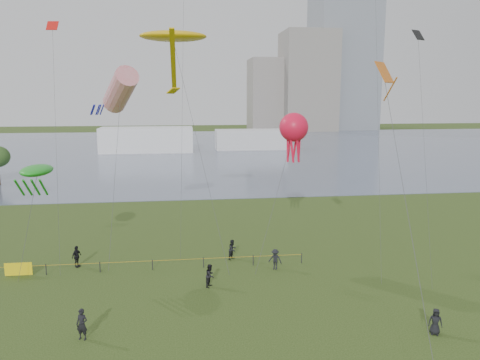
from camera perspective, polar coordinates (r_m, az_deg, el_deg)
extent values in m
cube|color=slate|center=(120.90, -5.39, 3.79)|extent=(400.00, 120.00, 0.08)
cube|color=gray|center=(188.86, 8.24, 11.79)|extent=(20.00, 20.00, 38.00)
cube|color=gray|center=(191.47, 3.61, 10.36)|extent=(16.00, 18.00, 28.00)
cube|color=white|center=(115.85, -11.29, 4.84)|extent=(22.00, 8.00, 6.00)
cube|color=silver|center=(119.92, 1.35, 4.97)|extent=(18.00, 7.00, 5.00)
cylinder|color=black|center=(39.19, -22.57, -10.03)|extent=(0.07, 0.07, 0.85)
cylinder|color=black|center=(38.32, -16.70, -10.13)|extent=(0.07, 0.07, 0.85)
cylinder|color=black|center=(37.85, -10.63, -10.12)|extent=(0.07, 0.07, 0.85)
cylinder|color=black|center=(37.81, -4.48, -9.99)|extent=(0.07, 0.07, 0.85)
cylinder|color=black|center=(38.18, 1.62, -9.76)|extent=(0.07, 0.07, 0.85)
cylinder|color=black|center=(38.97, 7.52, -9.43)|extent=(0.07, 0.07, 0.85)
cylinder|color=gold|center=(37.74, -10.65, -9.66)|extent=(24.00, 0.03, 0.03)
cube|color=yellow|center=(39.73, -25.40, -9.78)|extent=(2.00, 0.04, 1.00)
imported|color=black|center=(34.12, -3.66, -11.54)|extent=(0.93, 1.01, 1.66)
imported|color=black|center=(37.31, 4.31, -9.62)|extent=(1.23, 1.05, 1.65)
imported|color=black|center=(39.86, -19.30, -8.80)|extent=(0.86, 1.10, 1.74)
imported|color=black|center=(30.02, 22.72, -15.63)|extent=(0.89, 0.76, 1.55)
imported|color=black|center=(28.70, -18.71, -16.33)|extent=(0.76, 0.62, 1.80)
imported|color=black|center=(39.44, -0.92, -8.46)|extent=(1.01, 1.03, 1.67)
cylinder|color=#3F3F42|center=(37.28, -4.87, 3.55)|extent=(3.92, 6.84, 18.33)
ellipsoid|color=#E1AB0B|center=(40.70, -8.15, 16.97)|extent=(5.55, 3.47, 0.87)
cube|color=#E1AB0B|center=(36.29, -8.14, 13.99)|extent=(0.36, 6.98, 4.09)
cube|color=#E1AB0B|center=(32.41, -8.14, 10.74)|extent=(0.95, 0.95, 0.42)
cylinder|color=#3F3F42|center=(39.19, -15.03, 0.33)|extent=(0.94, 5.08, 13.96)
cylinder|color=red|center=(41.09, -14.38, 10.58)|extent=(3.83, 5.24, 3.94)
cylinder|color=#1B1BBF|center=(40.11, -16.49, 8.21)|extent=(0.60, 1.13, 0.88)
cylinder|color=#1B1BBF|center=(40.53, -16.79, 8.21)|extent=(0.60, 1.13, 0.88)
cylinder|color=#1B1BBF|center=(40.46, -17.46, 8.18)|extent=(0.60, 1.13, 0.88)
cylinder|color=#1B1BBF|center=(40.00, -17.57, 8.15)|extent=(0.60, 1.13, 0.88)
cylinder|color=#1B1BBF|center=(39.78, -16.97, 8.18)|extent=(0.60, 1.13, 0.88)
cylinder|color=#3F3F42|center=(38.25, -24.48, -5.08)|extent=(1.37, 1.99, 7.97)
ellipsoid|color=#1B981E|center=(38.19, -23.53, 1.08)|extent=(2.21, 3.98, 0.77)
cylinder|color=#1B981E|center=(37.08, -25.29, -0.87)|extent=(0.16, 1.79, 1.54)
cylinder|color=#1B981E|center=(36.91, -24.48, -0.85)|extent=(0.16, 1.79, 1.54)
cylinder|color=#1B981E|center=(36.75, -23.66, -0.84)|extent=(0.16, 1.79, 1.54)
cylinder|color=#1B981E|center=(36.60, -22.83, -0.82)|extent=(0.16, 1.79, 1.54)
cylinder|color=#3F3F42|center=(37.45, 4.33, -2.17)|extent=(3.92, 4.53, 10.91)
sphere|color=red|center=(39.29, 6.57, 6.41)|extent=(2.42, 2.42, 2.42)
cylinder|color=red|center=(39.54, 7.23, 4.09)|extent=(0.18, 0.54, 2.60)
cylinder|color=red|center=(39.90, 6.73, 4.16)|extent=(0.49, 0.36, 2.61)
cylinder|color=red|center=(39.78, 6.03, 4.15)|extent=(0.49, 0.36, 2.61)
cylinder|color=red|center=(39.31, 5.82, 4.08)|extent=(0.18, 0.54, 2.60)
cylinder|color=red|center=(38.95, 6.32, 4.02)|extent=(0.49, 0.36, 2.61)
cylinder|color=red|center=(39.07, 7.03, 4.02)|extent=(0.49, 0.36, 2.61)
cylinder|color=#3F3F42|center=(24.59, 19.97, -4.66)|extent=(1.71, 11.48, 14.85)
cube|color=#D16012|center=(29.38, 17.20, 12.44)|extent=(1.52, 1.52, 1.24)
cylinder|color=#D16012|center=(28.53, 17.84, 10.47)|extent=(0.08, 1.58, 1.35)
cube|color=red|center=(42.16, -21.91, 17.07)|extent=(1.04, 1.00, 0.76)
cube|color=black|center=(37.71, 20.90, 16.19)|extent=(0.97, 0.68, 0.76)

